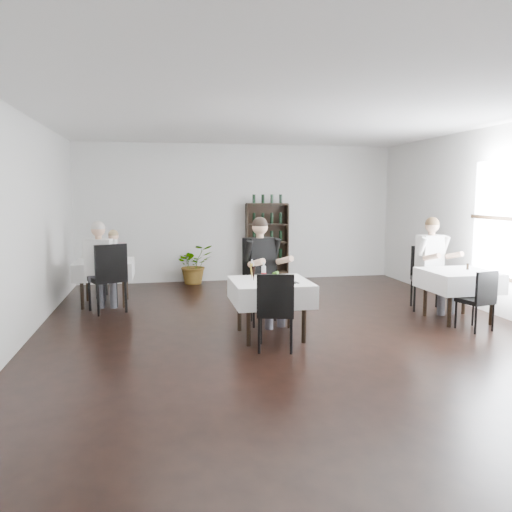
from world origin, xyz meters
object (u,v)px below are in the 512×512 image
Objects in this scene: wine_shelf at (267,243)px; main_table at (270,292)px; potted_tree at (194,264)px; diner_main at (263,262)px.

main_table is (-0.90, -4.31, -0.23)m from wine_shelf.
potted_tree is at bearing -175.98° from wine_shelf.
wine_shelf is at bearing 76.68° from diner_main.
diner_main is (0.04, 0.69, 0.30)m from main_table.
main_table is 1.21× the size of potted_tree.
wine_shelf is at bearing 4.02° from potted_tree.
diner_main is at bearing -103.32° from wine_shelf.
wine_shelf is 1.10× the size of diner_main.
wine_shelf reaches higher than potted_tree.
diner_main reaches higher than main_table.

